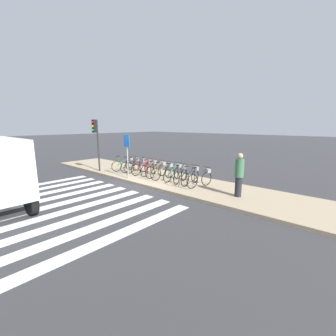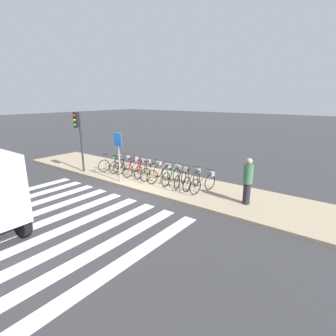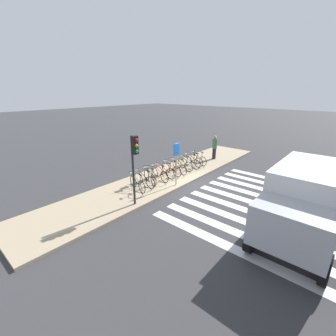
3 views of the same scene
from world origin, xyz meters
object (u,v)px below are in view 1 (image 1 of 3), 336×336
at_px(parked_bicycle_2, 138,165).
at_px(sign_post, 127,149).
at_px(parked_bicycle_4, 150,168).
at_px(parked_bicycle_3, 144,167).
at_px(parked_bicycle_0, 125,164).
at_px(pedestrian, 239,174).
at_px(traffic_light, 96,134).
at_px(parked_bicycle_1, 132,165).
at_px(parked_bicycle_8, 181,174).
at_px(parked_bicycle_7, 174,172).
at_px(parked_bicycle_10, 201,178).
at_px(parked_bicycle_5, 158,169).
at_px(parked_bicycle_9, 191,175).
at_px(parked_bicycle_6, 164,171).

height_order(parked_bicycle_2, sign_post, sign_post).
bearing_deg(parked_bicycle_4, parked_bicycle_3, -172.90).
relative_size(parked_bicycle_0, pedestrian, 0.88).
bearing_deg(parked_bicycle_3, traffic_light, -155.03).
xyz_separation_m(parked_bicycle_1, parked_bicycle_2, (0.50, 0.04, 0.00)).
bearing_deg(parked_bicycle_3, parked_bicycle_8, -1.06).
bearing_deg(parked_bicycle_7, parked_bicycle_1, -179.99).
relative_size(parked_bicycle_2, parked_bicycle_10, 0.96).
height_order(parked_bicycle_0, parked_bicycle_5, same).
relative_size(parked_bicycle_10, traffic_light, 0.49).
distance_m(parked_bicycle_5, traffic_light, 4.42).
distance_m(parked_bicycle_0, parked_bicycle_7, 3.86).
height_order(parked_bicycle_0, parked_bicycle_10, same).
height_order(parked_bicycle_1, parked_bicycle_10, same).
bearing_deg(parked_bicycle_2, parked_bicycle_5, -2.04).
xyz_separation_m(parked_bicycle_2, sign_post, (0.71, -1.31, 1.12)).
bearing_deg(parked_bicycle_2, parked_bicycle_9, -0.70).
bearing_deg(parked_bicycle_3, pedestrian, -2.49).
height_order(parked_bicycle_2, parked_bicycle_5, same).
distance_m(parked_bicycle_4, parked_bicycle_7, 1.75).
distance_m(parked_bicycle_10, pedestrian, 1.95).
height_order(parked_bicycle_5, parked_bicycle_8, same).
xyz_separation_m(parked_bicycle_10, pedestrian, (1.88, -0.22, 0.48)).
xyz_separation_m(parked_bicycle_8, parked_bicycle_10, (1.15, 0.02, 0.00)).
distance_m(parked_bicycle_7, traffic_light, 5.43).
xyz_separation_m(parked_bicycle_10, sign_post, (-3.78, -1.19, 1.12)).
height_order(parked_bicycle_6, parked_bicycle_9, same).
xyz_separation_m(parked_bicycle_3, sign_post, (0.09, -1.23, 1.12)).
bearing_deg(sign_post, parked_bicycle_7, 31.09).
xyz_separation_m(parked_bicycle_3, parked_bicycle_7, (2.19, 0.04, 0.00)).
bearing_deg(parked_bicycle_8, parked_bicycle_3, 178.94).
xyz_separation_m(parked_bicycle_4, parked_bicycle_5, (0.62, -0.03, 0.00)).
bearing_deg(parked_bicycle_4, parked_bicycle_8, -2.65).
height_order(parked_bicycle_4, parked_bicycle_8, same).
height_order(pedestrian, sign_post, sign_post).
distance_m(parked_bicycle_5, parked_bicycle_7, 1.13).
xyz_separation_m(parked_bicycle_4, traffic_light, (-3.20, -1.34, 1.80)).
distance_m(parked_bicycle_0, traffic_light, 2.43).
distance_m(parked_bicycle_6, parked_bicycle_10, 2.25).
xyz_separation_m(parked_bicycle_6, parked_bicycle_7, (0.57, 0.10, 0.00)).
bearing_deg(parked_bicycle_0, sign_post, -33.44).
height_order(parked_bicycle_0, parked_bicycle_8, same).
distance_m(parked_bicycle_0, sign_post, 2.39).
bearing_deg(sign_post, parked_bicycle_0, 146.56).
height_order(parked_bicycle_8, traffic_light, traffic_light).
bearing_deg(parked_bicycle_3, parked_bicycle_5, 1.14).
bearing_deg(traffic_light, parked_bicycle_10, 10.69).
bearing_deg(parked_bicycle_0, parked_bicycle_8, 0.18).
xyz_separation_m(parked_bicycle_2, parked_bicycle_5, (1.69, -0.06, 0.00)).
xyz_separation_m(parked_bicycle_0, parked_bicycle_3, (1.67, 0.06, 0.00)).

